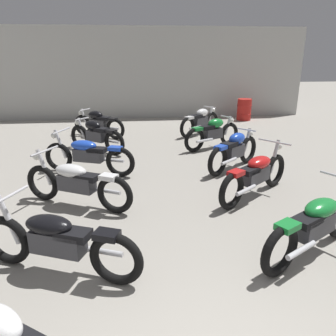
{
  "coord_description": "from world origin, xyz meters",
  "views": [
    {
      "loc": [
        -0.66,
        -1.08,
        2.57
      ],
      "look_at": [
        0.0,
        4.73,
        0.55
      ],
      "focal_mm": 35.58,
      "sensor_mm": 36.0,
      "label": 1
    }
  ],
  "objects_px": {
    "motorcycle_left_row_3": "(88,154)",
    "motorcycle_left_row_4": "(96,135)",
    "motorcycle_left_row_2": "(76,182)",
    "motorcycle_right_row_5": "(200,121)",
    "motorcycle_left_row_1": "(57,241)",
    "motorcycle_left_row_5": "(98,123)",
    "motorcycle_right_row_3": "(234,150)",
    "motorcycle_right_row_2": "(256,174)",
    "motorcycle_right_row_4": "(213,133)",
    "motorcycle_right_row_1": "(316,223)",
    "oil_drum": "(244,110)"
  },
  "relations": [
    {
      "from": "motorcycle_right_row_5",
      "to": "motorcycle_right_row_3",
      "type": "bearing_deg",
      "value": -88.95
    },
    {
      "from": "motorcycle_left_row_1",
      "to": "motorcycle_left_row_4",
      "type": "relative_size",
      "value": 1.29
    },
    {
      "from": "motorcycle_right_row_4",
      "to": "motorcycle_left_row_2",
      "type": "bearing_deg",
      "value": -133.5
    },
    {
      "from": "motorcycle_left_row_4",
      "to": "motorcycle_left_row_3",
      "type": "bearing_deg",
      "value": -90.45
    },
    {
      "from": "motorcycle_right_row_1",
      "to": "motorcycle_right_row_2",
      "type": "distance_m",
      "value": 1.93
    },
    {
      "from": "motorcycle_left_row_5",
      "to": "motorcycle_right_row_4",
      "type": "relative_size",
      "value": 0.95
    },
    {
      "from": "motorcycle_left_row_5",
      "to": "motorcycle_right_row_1",
      "type": "relative_size",
      "value": 0.89
    },
    {
      "from": "motorcycle_left_row_4",
      "to": "motorcycle_right_row_1",
      "type": "distance_m",
      "value": 6.33
    },
    {
      "from": "motorcycle_left_row_1",
      "to": "motorcycle_left_row_2",
      "type": "bearing_deg",
      "value": 91.66
    },
    {
      "from": "motorcycle_left_row_1",
      "to": "motorcycle_right_row_3",
      "type": "bearing_deg",
      "value": 47.41
    },
    {
      "from": "motorcycle_right_row_3",
      "to": "motorcycle_right_row_5",
      "type": "height_order",
      "value": "same"
    },
    {
      "from": "motorcycle_left_row_5",
      "to": "oil_drum",
      "type": "bearing_deg",
      "value": 22.52
    },
    {
      "from": "motorcycle_left_row_4",
      "to": "motorcycle_right_row_3",
      "type": "height_order",
      "value": "same"
    },
    {
      "from": "motorcycle_left_row_2",
      "to": "motorcycle_left_row_5",
      "type": "xyz_separation_m",
      "value": [
        -0.05,
        5.17,
        0.01
      ]
    },
    {
      "from": "motorcycle_left_row_1",
      "to": "motorcycle_right_row_2",
      "type": "bearing_deg",
      "value": 31.74
    },
    {
      "from": "motorcycle_right_row_3",
      "to": "motorcycle_left_row_1",
      "type": "bearing_deg",
      "value": -132.59
    },
    {
      "from": "motorcycle_left_row_5",
      "to": "motorcycle_right_row_4",
      "type": "bearing_deg",
      "value": -27.39
    },
    {
      "from": "motorcycle_right_row_2",
      "to": "motorcycle_right_row_5",
      "type": "bearing_deg",
      "value": 89.88
    },
    {
      "from": "motorcycle_left_row_1",
      "to": "oil_drum",
      "type": "relative_size",
      "value": 2.41
    },
    {
      "from": "motorcycle_left_row_5",
      "to": "motorcycle_right_row_1",
      "type": "xyz_separation_m",
      "value": [
        3.41,
        -7.05,
        -0.01
      ]
    },
    {
      "from": "motorcycle_left_row_4",
      "to": "motorcycle_right_row_2",
      "type": "bearing_deg",
      "value": -46.89
    },
    {
      "from": "motorcycle_left_row_3",
      "to": "motorcycle_right_row_3",
      "type": "bearing_deg",
      "value": -0.82
    },
    {
      "from": "motorcycle_left_row_1",
      "to": "motorcycle_right_row_5",
      "type": "height_order",
      "value": "motorcycle_left_row_1"
    },
    {
      "from": "motorcycle_right_row_3",
      "to": "motorcycle_left_row_5",
      "type": "bearing_deg",
      "value": 133.83
    },
    {
      "from": "motorcycle_left_row_3",
      "to": "motorcycle_left_row_4",
      "type": "xyz_separation_m",
      "value": [
        0.01,
        1.82,
        0.01
      ]
    },
    {
      "from": "motorcycle_left_row_3",
      "to": "motorcycle_left_row_5",
      "type": "xyz_separation_m",
      "value": [
        -0.06,
        3.48,
        0.01
      ]
    },
    {
      "from": "motorcycle_left_row_4",
      "to": "motorcycle_right_row_4",
      "type": "relative_size",
      "value": 0.89
    },
    {
      "from": "motorcycle_right_row_5",
      "to": "oil_drum",
      "type": "relative_size",
      "value": 1.85
    },
    {
      "from": "motorcycle_right_row_2",
      "to": "motorcycle_right_row_5",
      "type": "xyz_separation_m",
      "value": [
        0.01,
        5.15,
        0.01
      ]
    },
    {
      "from": "motorcycle_left_row_3",
      "to": "motorcycle_left_row_4",
      "type": "height_order",
      "value": "motorcycle_left_row_3"
    },
    {
      "from": "motorcycle_left_row_4",
      "to": "motorcycle_right_row_2",
      "type": "xyz_separation_m",
      "value": [
        3.24,
        -3.46,
        -0.01
      ]
    },
    {
      "from": "motorcycle_left_row_2",
      "to": "motorcycle_right_row_5",
      "type": "height_order",
      "value": "motorcycle_left_row_2"
    },
    {
      "from": "motorcycle_left_row_5",
      "to": "motorcycle_right_row_3",
      "type": "height_order",
      "value": "same"
    },
    {
      "from": "motorcycle_left_row_1",
      "to": "motorcycle_right_row_1",
      "type": "relative_size",
      "value": 1.07
    },
    {
      "from": "motorcycle_right_row_1",
      "to": "motorcycle_left_row_1",
      "type": "bearing_deg",
      "value": -179.09
    },
    {
      "from": "motorcycle_right_row_2",
      "to": "oil_drum",
      "type": "height_order",
      "value": "motorcycle_right_row_2"
    },
    {
      "from": "motorcycle_right_row_1",
      "to": "motorcycle_right_row_4",
      "type": "bearing_deg",
      "value": 90.88
    },
    {
      "from": "motorcycle_right_row_1",
      "to": "motorcycle_left_row_5",
      "type": "bearing_deg",
      "value": 115.8
    },
    {
      "from": "motorcycle_left_row_1",
      "to": "motorcycle_left_row_5",
      "type": "bearing_deg",
      "value": 90.87
    },
    {
      "from": "motorcycle_left_row_1",
      "to": "motorcycle_right_row_1",
      "type": "distance_m",
      "value": 3.3
    },
    {
      "from": "motorcycle_right_row_1",
      "to": "motorcycle_right_row_2",
      "type": "bearing_deg",
      "value": 92.79
    },
    {
      "from": "motorcycle_left_row_1",
      "to": "motorcycle_right_row_1",
      "type": "xyz_separation_m",
      "value": [
        3.3,
        0.05,
        0.0
      ]
    },
    {
      "from": "motorcycle_left_row_1",
      "to": "motorcycle_right_row_3",
      "type": "height_order",
      "value": "motorcycle_left_row_1"
    },
    {
      "from": "motorcycle_left_row_3",
      "to": "motorcycle_left_row_5",
      "type": "relative_size",
      "value": 1.21
    },
    {
      "from": "motorcycle_left_row_4",
      "to": "motorcycle_left_row_5",
      "type": "xyz_separation_m",
      "value": [
        -0.08,
        1.66,
        0.0
      ]
    },
    {
      "from": "motorcycle_left_row_3",
      "to": "motorcycle_left_row_2",
      "type": "bearing_deg",
      "value": -90.41
    },
    {
      "from": "motorcycle_left_row_5",
      "to": "motorcycle_right_row_1",
      "type": "height_order",
      "value": "motorcycle_right_row_1"
    },
    {
      "from": "motorcycle_left_row_1",
      "to": "motorcycle_right_row_5",
      "type": "distance_m",
      "value": 7.82
    },
    {
      "from": "motorcycle_left_row_3",
      "to": "motorcycle_right_row_4",
      "type": "xyz_separation_m",
      "value": [
        3.26,
        1.76,
        0.01
      ]
    },
    {
      "from": "motorcycle_left_row_4",
      "to": "motorcycle_left_row_2",
      "type": "bearing_deg",
      "value": -90.43
    }
  ]
}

